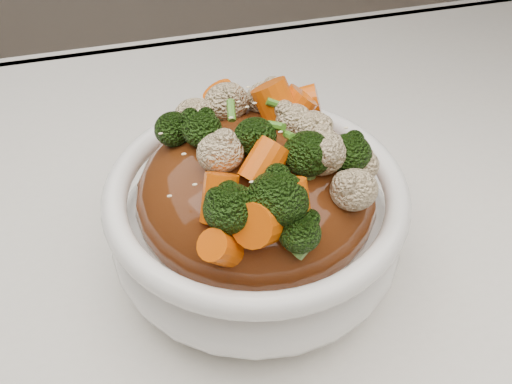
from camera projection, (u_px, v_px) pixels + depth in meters
name	position (u px, v px, depth m)	size (l,w,h in m)	color
tablecloth	(230.00, 291.00, 0.51)	(1.20, 0.80, 0.04)	white
bowl	(256.00, 224.00, 0.48)	(0.23, 0.23, 0.09)	white
sauce_base	(256.00, 195.00, 0.46)	(0.18, 0.18, 0.10)	#50240D
carrots	(256.00, 125.00, 0.41)	(0.18, 0.18, 0.05)	#E25807
broccoli	(256.00, 126.00, 0.41)	(0.18, 0.18, 0.05)	black
cauliflower	(256.00, 129.00, 0.41)	(0.18, 0.18, 0.04)	beige
scallions	(256.00, 124.00, 0.41)	(0.14, 0.14, 0.02)	#3C791C
sesame_seeds	(256.00, 124.00, 0.41)	(0.16, 0.16, 0.01)	beige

